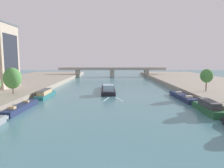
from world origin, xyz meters
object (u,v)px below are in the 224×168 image
at_px(tree_left_past_mid, 12,78).
at_px(tree_right_midway, 206,76).
at_px(barge_midriver, 108,89).
at_px(moored_boat_left_midway, 45,94).
at_px(moored_boat_right_upstream, 207,107).
at_px(moored_boat_left_far, 21,107).
at_px(moored_boat_right_downstream, 182,97).
at_px(bridge_far, 112,71).

relative_size(tree_left_past_mid, tree_right_midway, 1.09).
relative_size(barge_midriver, tree_right_midway, 3.33).
distance_m(moored_boat_left_midway, moored_boat_right_upstream, 42.96).
xyz_separation_m(moored_boat_right_upstream, tree_left_past_mid, (-46.04, 13.01, 4.82)).
distance_m(moored_boat_left_far, moored_boat_right_downstream, 41.14).
bearing_deg(moored_boat_left_midway, barge_midriver, 28.95).
bearing_deg(moored_boat_right_downstream, tree_right_midway, 20.25).
bearing_deg(moored_boat_left_far, moored_boat_left_midway, 89.71).
xyz_separation_m(moored_boat_left_far, moored_boat_right_downstream, (39.12, 12.72, -0.01)).
bearing_deg(bridge_far, moored_boat_right_downstream, -75.34).
bearing_deg(moored_boat_right_upstream, moored_boat_right_downstream, 90.10).
bearing_deg(moored_boat_left_far, moored_boat_right_downstream, 18.01).
bearing_deg(moored_boat_right_downstream, moored_boat_left_far, -161.99).
bearing_deg(moored_boat_left_midway, tree_right_midway, -0.38).
xyz_separation_m(moored_boat_right_upstream, moored_boat_right_downstream, (-0.02, 14.75, -0.49)).
distance_m(moored_boat_left_midway, tree_right_midway, 46.95).
distance_m(moored_boat_left_midway, bridge_far, 74.06).
height_order(barge_midriver, moored_boat_right_upstream, barge_midriver).
relative_size(barge_midriver, moored_boat_right_upstream, 1.84).
xyz_separation_m(moored_boat_left_midway, tree_right_midway, (46.65, -0.31, 5.26)).
distance_m(barge_midriver, moored_boat_right_downstream, 24.70).
height_order(barge_midriver, moored_boat_left_far, barge_midriver).
relative_size(barge_midriver, tree_left_past_mid, 3.05).
bearing_deg(tree_right_midway, moored_boat_left_far, -161.62).
distance_m(moored_boat_right_upstream, tree_left_past_mid, 48.09).
relative_size(moored_boat_left_far, moored_boat_left_midway, 1.07).
relative_size(moored_boat_right_upstream, tree_right_midway, 1.82).
xyz_separation_m(moored_boat_right_downstream, tree_right_midway, (7.62, 2.81, 5.57)).
bearing_deg(moored_boat_left_far, tree_left_past_mid, 122.13).
height_order(barge_midriver, tree_left_past_mid, tree_left_past_mid).
bearing_deg(moored_boat_left_midway, moored_boat_left_far, -90.29).
height_order(moored_boat_right_upstream, tree_left_past_mid, tree_left_past_mid).
distance_m(moored_boat_right_downstream, tree_right_midway, 9.85).
bearing_deg(moored_boat_right_upstream, tree_right_midway, 66.62).
relative_size(barge_midriver, moored_boat_right_downstream, 1.34).
bearing_deg(moored_boat_left_midway, tree_left_past_mid, -145.15).
height_order(moored_boat_right_downstream, bridge_far, bridge_far).
bearing_deg(barge_midriver, tree_left_past_mid, -149.34).
distance_m(moored_boat_left_far, moored_boat_left_midway, 15.84).
bearing_deg(tree_left_past_mid, moored_boat_right_upstream, -15.78).
xyz_separation_m(moored_boat_left_midway, moored_boat_right_upstream, (39.06, -17.87, 0.17)).
bearing_deg(moored_boat_left_far, bridge_far, 77.31).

